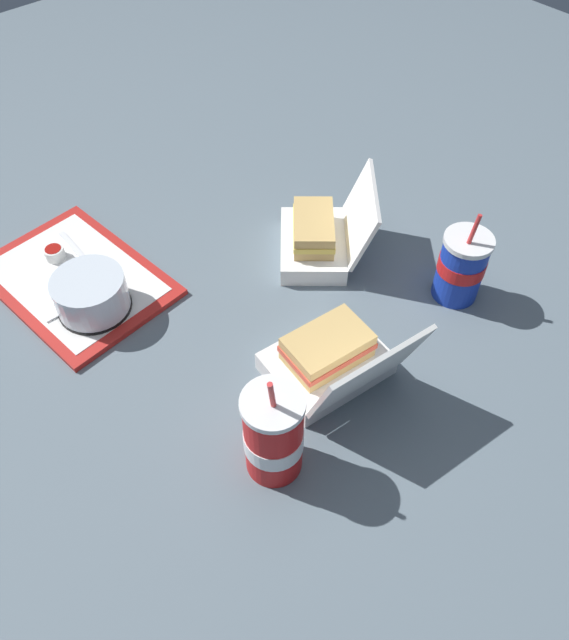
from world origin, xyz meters
TOP-DOWN VIEW (x-y plane):
  - ground_plane at (0.00, 0.00)m, footprint 3.20×3.20m
  - food_tray at (-0.36, -0.19)m, footprint 0.39×0.29m
  - cake_container at (-0.26, -0.20)m, footprint 0.14×0.14m
  - ketchup_cup at (-0.43, -0.19)m, footprint 0.04×0.04m
  - napkin_stack at (-0.33, -0.24)m, footprint 0.11×0.11m
  - plastic_fork at (-0.43, -0.15)m, footprint 0.11×0.02m
  - clamshell_sandwich_back at (0.14, 0.03)m, footprint 0.23×0.22m
  - clamshell_sandwich_right at (-0.10, 0.22)m, footprint 0.26×0.26m
  - soda_cup_center at (0.16, 0.34)m, footprint 0.09×0.09m
  - soda_cup_corner at (0.20, -0.16)m, footprint 0.09×0.09m

SIDE VIEW (x-z plane):
  - ground_plane at x=0.00m, z-range 0.00..0.00m
  - food_tray at x=-0.36m, z-range 0.00..0.01m
  - napkin_stack at x=-0.33m, z-range 0.01..0.02m
  - plastic_fork at x=-0.43m, z-range 0.01..0.02m
  - ketchup_cup at x=-0.43m, z-range 0.01..0.04m
  - clamshell_sandwich_right at x=-0.10m, z-range -0.04..0.13m
  - clamshell_sandwich_back at x=0.14m, z-range -0.05..0.14m
  - cake_container at x=-0.26m, z-range 0.01..0.09m
  - soda_cup_center at x=0.16m, z-range -0.03..0.17m
  - soda_cup_corner at x=0.20m, z-range -0.03..0.20m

